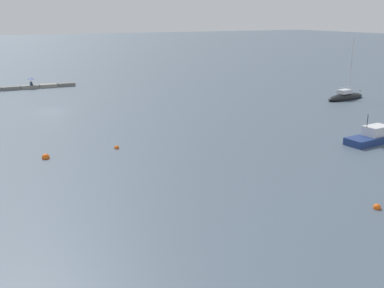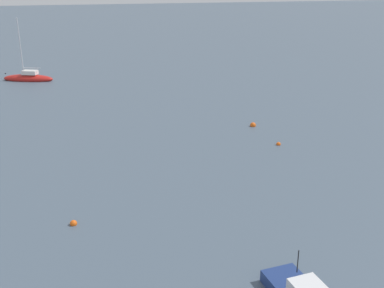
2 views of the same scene
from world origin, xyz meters
name	(u,v)px [view 1 (image 1 of 2)]	position (x,y,z in m)	size (l,w,h in m)	color
ground_plane	(52,111)	(0.00, 0.00, 0.00)	(500.00, 500.00, 0.00)	#475666
seawall_pier	(30,87)	(0.00, -20.90, 0.29)	(15.09, 1.57, 0.59)	slate
person_seated_blue_left	(31,84)	(-0.26, -20.74, 0.84)	(0.46, 0.65, 0.73)	#1E2333
umbrella_open_navy	(31,79)	(-0.25, -20.86, 1.69)	(1.19, 1.19, 1.26)	black
sailboat_black_mid	(345,97)	(-40.52, 10.83, 0.36)	(7.68, 3.15, 9.41)	black
motorboat_navy_mid	(378,137)	(-26.29, 29.18, 0.39)	(6.75, 2.57, 3.70)	navy
mooring_buoy_near	(46,157)	(4.06, 20.00, 0.12)	(0.66, 0.66, 0.66)	#EA5914
mooring_buoy_mid	(117,148)	(-2.40, 19.88, 0.08)	(0.45, 0.45, 0.45)	#EA5914
mooring_buoy_far	(377,207)	(-13.32, 40.47, 0.09)	(0.50, 0.50, 0.50)	#EA5914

